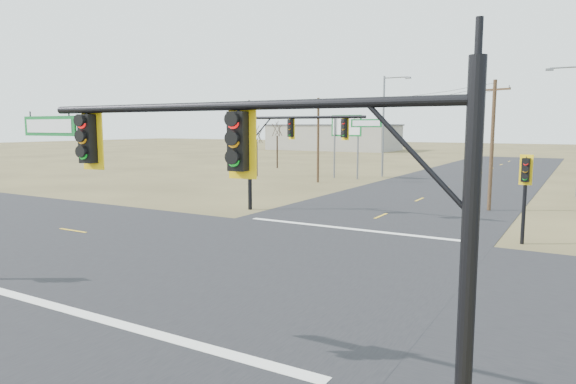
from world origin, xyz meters
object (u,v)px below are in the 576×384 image
object	(u,v)px
mast_arm_near	(238,166)
streetlight_c	(385,121)
utility_pole_near	(492,143)
mast_arm_far	(293,137)
pedestal_signal_ne	(525,178)
bare_tree_a	(257,134)
utility_pole_far	(318,138)
highway_sign	(346,134)
bare_tree_b	(277,128)

from	to	relation	value
mast_arm_near	streetlight_c	distance (m)	46.38
utility_pole_near	streetlight_c	bearing A→B (deg)	126.66
mast_arm_far	pedestal_signal_ne	bearing A→B (deg)	12.41
utility_pole_near	mast_arm_near	bearing A→B (deg)	-90.46
mast_arm_far	bare_tree_a	size ratio (longest dim) A/B	1.56
mast_arm_near	utility_pole_far	bearing A→B (deg)	108.30
highway_sign	pedestal_signal_ne	bearing A→B (deg)	-44.99
pedestal_signal_ne	utility_pole_far	bearing A→B (deg)	142.25
utility_pole_near	highway_sign	distance (m)	21.29
utility_pole_far	streetlight_c	bearing A→B (deg)	67.64
pedestal_signal_ne	utility_pole_near	world-z (taller)	utility_pole_near
utility_pole_far	bare_tree_a	xyz separation A→B (m)	(-8.43, 2.18, 0.30)
bare_tree_b	utility_pole_near	bearing A→B (deg)	-37.04
utility_pole_far	highway_sign	bearing A→B (deg)	79.82
highway_sign	bare_tree_b	bearing A→B (deg)	154.38
bare_tree_b	highway_sign	bearing A→B (deg)	-31.45
mast_arm_near	mast_arm_far	xyz separation A→B (m)	(-9.89, 19.30, 0.10)
utility_pole_near	highway_sign	xyz separation A→B (m)	(-16.05, 13.98, 0.26)
pedestal_signal_ne	highway_sign	world-z (taller)	highway_sign
highway_sign	bare_tree_a	xyz separation A→B (m)	(-9.26, -2.44, -0.04)
highway_sign	bare_tree_b	world-z (taller)	highway_sign
mast_arm_near	bare_tree_b	bearing A→B (deg)	114.22
pedestal_signal_ne	highway_sign	distance (m)	29.97
bare_tree_b	mast_arm_far	bearing A→B (deg)	-56.89
utility_pole_near	bare_tree_a	distance (m)	27.82
mast_arm_near	utility_pole_near	size ratio (longest dim) A/B	1.27
utility_pole_near	streetlight_c	xyz separation A→B (m)	(-13.35, 17.94, 1.62)
utility_pole_near	highway_sign	world-z (taller)	utility_pole_near
pedestal_signal_ne	streetlight_c	size ratio (longest dim) A/B	0.39
mast_arm_far	streetlight_c	distance (m)	25.40
mast_arm_near	bare_tree_b	size ratio (longest dim) A/B	1.63
mast_arm_near	pedestal_signal_ne	distance (m)	17.65
streetlight_c	bare_tree_a	xyz separation A→B (m)	(-11.96, -6.39, -1.40)
streetlight_c	bare_tree_a	size ratio (longest dim) A/B	1.85
bare_tree_a	utility_pole_far	bearing A→B (deg)	-14.49
utility_pole_far	bare_tree_a	bearing A→B (deg)	165.51
utility_pole_near	bare_tree_b	xyz separation A→B (m)	(-29.16, 22.00, 0.79)
pedestal_signal_ne	bare_tree_a	world-z (taller)	bare_tree_a
mast_arm_near	utility_pole_far	world-z (taller)	utility_pole_far
mast_arm_near	bare_tree_b	world-z (taller)	bare_tree_b
mast_arm_near	bare_tree_a	size ratio (longest dim) A/B	1.82
pedestal_signal_ne	streetlight_c	bearing A→B (deg)	126.37
mast_arm_near	bare_tree_a	xyz separation A→B (m)	(-25.10, 38.07, -0.06)
pedestal_signal_ne	bare_tree_a	xyz separation A→B (m)	(-28.17, 20.76, 1.48)
utility_pole_near	bare_tree_b	bearing A→B (deg)	142.96
mast_arm_far	utility_pole_near	xyz separation A→B (m)	(10.10, 7.22, -0.38)
highway_sign	bare_tree_b	distance (m)	15.38
utility_pole_far	streetlight_c	distance (m)	9.42
streetlight_c	bare_tree_b	xyz separation A→B (m)	(-15.81, 4.07, -0.83)
pedestal_signal_ne	highway_sign	size ratio (longest dim) A/B	0.63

